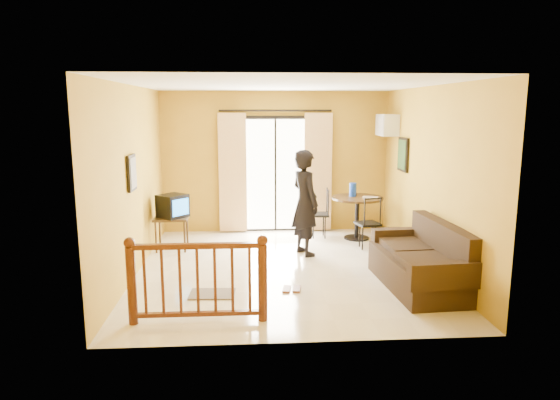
{
  "coord_description": "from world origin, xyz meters",
  "views": [
    {
      "loc": [
        -0.57,
        -7.43,
        2.46
      ],
      "look_at": [
        -0.06,
        0.2,
        1.05
      ],
      "focal_mm": 32.0,
      "sensor_mm": 36.0,
      "label": 1
    }
  ],
  "objects": [
    {
      "name": "air_conditioner",
      "position": [
        2.09,
        1.95,
        2.15
      ],
      "size": [
        0.31,
        0.6,
        0.4
      ],
      "color": "white",
      "rests_on": "room_shell"
    },
    {
      "name": "sofa",
      "position": [
        1.86,
        -0.93,
        0.34
      ],
      "size": [
        0.99,
        1.96,
        0.91
      ],
      "rotation": [
        0.0,
        0.0,
        0.06
      ],
      "color": "black",
      "rests_on": "ground"
    },
    {
      "name": "water_jug",
      "position": [
        1.44,
        1.83,
        0.94
      ],
      "size": [
        0.14,
        0.14,
        0.26
      ],
      "primitive_type": "cylinder",
      "color": "#1439BF",
      "rests_on": "dining_table"
    },
    {
      "name": "dining_table",
      "position": [
        1.52,
        1.73,
        0.64
      ],
      "size": [
        0.97,
        0.97,
        0.81
      ],
      "color": "black",
      "rests_on": "ground"
    },
    {
      "name": "television",
      "position": [
        -1.87,
        1.2,
        0.79
      ],
      "size": [
        0.59,
        0.6,
        0.4
      ],
      "rotation": [
        0.0,
        0.0,
        0.86
      ],
      "color": "black",
      "rests_on": "tv_table"
    },
    {
      "name": "serving_tray",
      "position": [
        1.73,
        1.63,
        0.82
      ],
      "size": [
        0.33,
        0.27,
        0.02
      ],
      "primitive_type": "cube",
      "rotation": [
        0.0,
        0.0,
        -0.39
      ],
      "color": "beige",
      "rests_on": "dining_table"
    },
    {
      "name": "doormat",
      "position": [
        -1.05,
        -1.04,
        0.01
      ],
      "size": [
        0.62,
        0.43,
        0.02
      ],
      "primitive_type": "cube",
      "rotation": [
        0.0,
        0.0,
        -0.06
      ],
      "color": "#61584E",
      "rests_on": "ground"
    },
    {
      "name": "sandals",
      "position": [
        0.03,
        -0.94,
        0.01
      ],
      "size": [
        0.28,
        0.26,
        0.03
      ],
      "color": "brown",
      "rests_on": "ground"
    },
    {
      "name": "standing_person",
      "position": [
        0.4,
        0.78,
        0.89
      ],
      "size": [
        0.65,
        0.77,
        1.79
      ],
      "primitive_type": "imported",
      "rotation": [
        0.0,
        0.0,
        1.98
      ],
      "color": "black",
      "rests_on": "ground"
    },
    {
      "name": "tv_table",
      "position": [
        -1.9,
        1.2,
        0.51
      ],
      "size": [
        0.59,
        0.49,
        0.59
      ],
      "color": "black",
      "rests_on": "ground"
    },
    {
      "name": "dining_chairs",
      "position": [
        1.18,
        1.47,
        0.0
      ],
      "size": [
        1.21,
        1.29,
        0.95
      ],
      "color": "black",
      "rests_on": "ground"
    },
    {
      "name": "coffee_table",
      "position": [
        1.85,
        0.5,
        0.27
      ],
      "size": [
        0.51,
        0.92,
        0.41
      ],
      "color": "black",
      "rests_on": "ground"
    },
    {
      "name": "balcony_door",
      "position": [
        0.0,
        2.43,
        1.19
      ],
      "size": [
        2.25,
        0.14,
        2.46
      ],
      "color": "black",
      "rests_on": "ground"
    },
    {
      "name": "picture_left",
      "position": [
        -2.22,
        -0.2,
        1.55
      ],
      "size": [
        0.05,
        0.42,
        0.52
      ],
      "color": "black",
      "rests_on": "room_shell"
    },
    {
      "name": "stair_balustrade",
      "position": [
        -1.15,
        -1.9,
        0.56
      ],
      "size": [
        1.63,
        0.13,
        1.04
      ],
      "color": "#471E0F",
      "rests_on": "ground"
    },
    {
      "name": "botanical_print",
      "position": [
        2.22,
        1.3,
        1.65
      ],
      "size": [
        0.05,
        0.5,
        0.6
      ],
      "color": "black",
      "rests_on": "room_shell"
    },
    {
      "name": "room_shell",
      "position": [
        0.0,
        0.0,
        1.7
      ],
      "size": [
        5.0,
        5.0,
        5.0
      ],
      "color": "white",
      "rests_on": "ground"
    },
    {
      "name": "bowl",
      "position": [
        1.85,
        0.55,
        0.44
      ],
      "size": [
        0.23,
        0.23,
        0.06
      ],
      "primitive_type": "imported",
      "rotation": [
        0.0,
        0.0,
        -0.26
      ],
      "color": "brown",
      "rests_on": "coffee_table"
    },
    {
      "name": "ground",
      "position": [
        0.0,
        0.0,
        0.0
      ],
      "size": [
        5.0,
        5.0,
        0.0
      ],
      "primitive_type": "plane",
      "color": "beige",
      "rests_on": "ground"
    }
  ]
}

